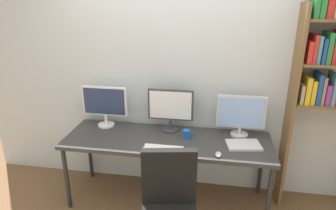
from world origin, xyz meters
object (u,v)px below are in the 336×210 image
at_px(monitor_left, 105,104).
at_px(monitor_center, 171,108).
at_px(keyboard_main, 163,149).
at_px(laptop_closed, 244,145).
at_px(coffee_mug, 187,134).
at_px(bookshelf, 336,68).
at_px(desk, 167,144).
at_px(computer_mouse, 218,154).
at_px(monitor_right, 241,115).

height_order(monitor_left, monitor_center, monitor_center).
height_order(keyboard_main, laptop_closed, laptop_closed).
bearing_deg(monitor_left, coffee_mug, -9.88).
bearing_deg(monitor_center, bookshelf, 0.66).
xyz_separation_m(desk, coffee_mug, (0.19, 0.05, 0.10)).
relative_size(monitor_left, laptop_closed, 1.56).
xyz_separation_m(desk, computer_mouse, (0.52, -0.26, 0.07)).
height_order(bookshelf, laptop_closed, bookshelf).
height_order(monitor_left, coffee_mug, monitor_left).
height_order(computer_mouse, coffee_mug, coffee_mug).
xyz_separation_m(keyboard_main, coffee_mug, (0.19, 0.28, 0.04)).
distance_m(monitor_center, keyboard_main, 0.51).
distance_m(monitor_left, laptop_closed, 1.52).
distance_m(monitor_right, computer_mouse, 0.56).
bearing_deg(monitor_right, monitor_center, -180.00).
relative_size(bookshelf, laptop_closed, 6.90).
relative_size(computer_mouse, laptop_closed, 0.30).
bearing_deg(bookshelf, monitor_right, -178.75).
bearing_deg(monitor_right, bookshelf, 1.25).
distance_m(laptop_closed, coffee_mug, 0.57).
xyz_separation_m(computer_mouse, laptop_closed, (0.24, 0.23, -0.00)).
xyz_separation_m(desk, keyboard_main, (0.00, -0.23, 0.06)).
relative_size(keyboard_main, laptop_closed, 1.17).
xyz_separation_m(monitor_center, coffee_mug, (0.19, -0.16, -0.21)).
height_order(desk, bookshelf, bookshelf).
height_order(monitor_center, monitor_right, monitor_center).
height_order(computer_mouse, laptop_closed, computer_mouse).
bearing_deg(bookshelf, monitor_left, -179.55).
height_order(desk, computer_mouse, computer_mouse).
distance_m(monitor_right, laptop_closed, 0.33).
xyz_separation_m(monitor_left, computer_mouse, (1.24, -0.47, -0.24)).
relative_size(bookshelf, monitor_left, 4.44).
relative_size(bookshelf, monitor_center, 4.61).
distance_m(desk, monitor_left, 0.82).
bearing_deg(bookshelf, computer_mouse, -154.51).
bearing_deg(keyboard_main, monitor_right, 31.35).
bearing_deg(desk, monitor_right, 16.30).
height_order(monitor_center, coffee_mug, monitor_center).
relative_size(desk, monitor_left, 4.20).
xyz_separation_m(desk, monitor_right, (0.73, 0.21, 0.28)).
relative_size(keyboard_main, coffee_mug, 3.53).
distance_m(monitor_center, laptop_closed, 0.83).
height_order(monitor_left, keyboard_main, monitor_left).
relative_size(monitor_right, laptop_closed, 1.53).
xyz_separation_m(laptop_closed, coffee_mug, (-0.56, 0.08, 0.03)).
height_order(monitor_center, computer_mouse, monitor_center).
distance_m(bookshelf, coffee_mug, 1.53).
height_order(monitor_right, laptop_closed, monitor_right).
distance_m(desk, keyboard_main, 0.24).
distance_m(desk, laptop_closed, 0.76).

